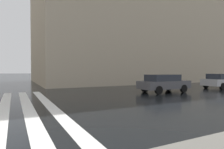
{
  "coord_description": "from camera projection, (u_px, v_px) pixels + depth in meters",
  "views": [
    {
      "loc": [
        -6.1,
        -0.37,
        1.75
      ],
      "look_at": [
        6.36,
        -6.75,
        1.43
      ],
      "focal_mm": 30.86,
      "sensor_mm": 36.0,
      "label": 1
    }
  ],
  "objects": [
    {
      "name": "ground_plane",
      "position": [
        0.0,
        134.0,
        5.3
      ],
      "size": [
        220.0,
        220.0,
        0.0
      ],
      "primitive_type": "plane",
      "color": "black"
    },
    {
      "name": "car_dark_grey",
      "position": [
        164.0,
        83.0,
        15.13
      ],
      "size": [
        1.85,
        4.1,
        1.41
      ],
      "color": "#4C4C51",
      "rests_on": "ground_plane"
    },
    {
      "name": "haussmann_block_corner",
      "position": [
        130.0,
        4.0,
        31.59
      ],
      "size": [
        16.8,
        29.03,
        25.68
      ],
      "color": "tan",
      "rests_on": "ground_plane"
    },
    {
      "name": "car_silver",
      "position": [
        222.0,
        81.0,
        18.46
      ],
      "size": [
        1.85,
        4.1,
        1.41
      ],
      "color": "#B7B7BC",
      "rests_on": "ground_plane"
    }
  ]
}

